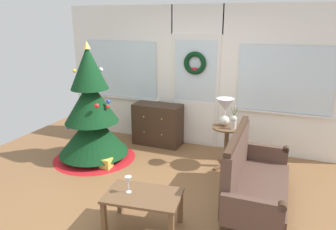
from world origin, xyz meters
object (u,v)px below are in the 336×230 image
settee_sofa (250,176)px  flower_vase (233,121)px  table_lamp (225,108)px  coffee_table (143,200)px  christmas_tree (92,118)px  side_table (227,138)px  wine_glass (128,181)px  dresser_cabinet (158,124)px  gift_box (106,164)px

settee_sofa → flower_vase: 1.06m
table_lamp → flower_vase: (0.16, -0.10, -0.17)m
flower_vase → coffee_table: (-0.65, -1.87, -0.43)m
christmas_tree → flower_vase: size_ratio=5.64×
side_table → flower_vase: flower_vase is taller
christmas_tree → wine_glass: (1.45, -1.46, -0.14)m
settee_sofa → table_lamp: bearing=119.2°
christmas_tree → coffee_table: 2.20m
settee_sofa → flower_vase: (-0.39, 0.89, 0.42)m
side_table → coffee_table: bearing=-105.9°
dresser_cabinet → wine_glass: size_ratio=4.67×
christmas_tree → gift_box: size_ratio=11.26×
christmas_tree → side_table: 2.24m
settee_sofa → table_lamp: (-0.55, 0.99, 0.59)m
side_table → table_lamp: (-0.06, 0.04, 0.48)m
settee_sofa → flower_vase: size_ratio=4.72×
settee_sofa → wine_glass: size_ratio=8.47×
coffee_table → settee_sofa: bearing=43.0°
flower_vase → coffee_table: bearing=-109.2°
dresser_cabinet → flower_vase: size_ratio=2.60×
table_lamp → flower_vase: table_lamp is taller
flower_vase → wine_glass: bearing=-113.5°
settee_sofa → gift_box: size_ratio=9.42×
coffee_table → wine_glass: 0.27m
table_lamp → christmas_tree: bearing=-166.0°
table_lamp → wine_glass: size_ratio=2.26×
wine_glass → christmas_tree: bearing=135.0°
side_table → gift_box: size_ratio=3.89×
christmas_tree → settee_sofa: size_ratio=1.19×
christmas_tree → side_table: bearing=12.7°
flower_vase → table_lamp: bearing=148.0°
wine_glass → gift_box: bearing=131.8°
christmas_tree → table_lamp: christmas_tree is taller
dresser_cabinet → coffee_table: size_ratio=1.02×
christmas_tree → settee_sofa: (2.67, -0.46, -0.34)m
settee_sofa → gift_box: settee_sofa is taller
coffee_table → side_table: bearing=74.1°
settee_sofa → table_lamp: size_ratio=3.75×
settee_sofa → side_table: 1.08m
gift_box → wine_glass: bearing=-48.2°
wine_glass → gift_box: wine_glass is taller
dresser_cabinet → gift_box: bearing=-105.3°
settee_sofa → table_lamp: table_lamp is taller
dresser_cabinet → wine_glass: bearing=-74.3°
flower_vase → side_table: bearing=149.0°
flower_vase → coffee_table: size_ratio=0.39×
coffee_table → wine_glass: bearing=-174.6°
flower_vase → coffee_table: 2.02m
side_table → dresser_cabinet: bearing=160.1°
settee_sofa → wine_glass: 1.58m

